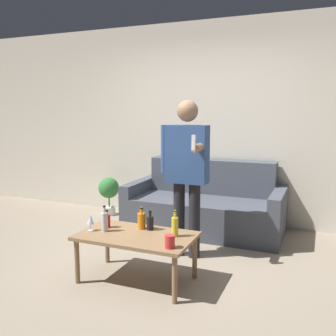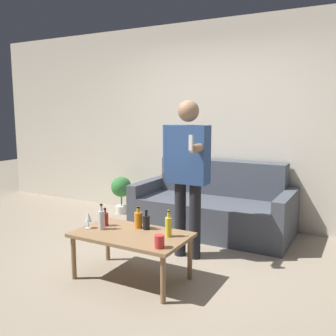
# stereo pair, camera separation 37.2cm
# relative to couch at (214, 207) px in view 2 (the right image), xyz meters

# --- Properties ---
(ground_plane) EXTENTS (16.00, 16.00, 0.00)m
(ground_plane) POSITION_rel_couch_xyz_m (-0.11, -1.50, -0.31)
(ground_plane) COLOR gray
(wall_back) EXTENTS (8.00, 0.06, 2.70)m
(wall_back) POSITION_rel_couch_xyz_m (-0.11, 0.46, 1.04)
(wall_back) COLOR beige
(wall_back) RESTS_ON ground_plane
(couch) EXTENTS (1.95, 0.94, 0.88)m
(couch) POSITION_rel_couch_xyz_m (0.00, 0.00, 0.00)
(couch) COLOR #474C56
(couch) RESTS_ON ground_plane
(coffee_table) EXTENTS (1.03, 0.60, 0.43)m
(coffee_table) POSITION_rel_couch_xyz_m (-0.14, -1.66, 0.08)
(coffee_table) COLOR #8E6B47
(coffee_table) RESTS_ON ground_plane
(bottle_orange) EXTENTS (0.06, 0.06, 0.24)m
(bottle_orange) POSITION_rel_couch_xyz_m (0.20, -1.58, 0.21)
(bottle_orange) COLOR yellow
(bottle_orange) RESTS_ON coffee_table
(bottle_green) EXTENTS (0.07, 0.07, 0.20)m
(bottle_green) POSITION_rel_couch_xyz_m (-0.17, -1.50, 0.20)
(bottle_green) COLOR orange
(bottle_green) RESTS_ON coffee_table
(bottle_dark) EXTENTS (0.06, 0.06, 0.24)m
(bottle_dark) POSITION_rel_couch_xyz_m (-0.44, -1.70, 0.22)
(bottle_dark) COLOR silver
(bottle_dark) RESTS_ON coffee_table
(bottle_yellow) EXTENTS (0.06, 0.06, 0.17)m
(bottle_yellow) POSITION_rel_couch_xyz_m (-0.48, -1.59, 0.19)
(bottle_yellow) COLOR #B21E1E
(bottle_yellow) RESTS_ON coffee_table
(bottle_red) EXTENTS (0.06, 0.06, 0.18)m
(bottle_red) POSITION_rel_couch_xyz_m (-0.08, -1.50, 0.19)
(bottle_red) COLOR black
(bottle_red) RESTS_ON coffee_table
(wine_glass_near) EXTENTS (0.07, 0.07, 0.15)m
(wine_glass_near) POSITION_rel_couch_xyz_m (-0.57, -1.73, 0.22)
(wine_glass_near) COLOR silver
(wine_glass_near) RESTS_ON coffee_table
(cup_on_table) EXTENTS (0.08, 0.08, 0.11)m
(cup_on_table) POSITION_rel_couch_xyz_m (0.26, -1.85, 0.17)
(cup_on_table) COLOR red
(cup_on_table) RESTS_ON coffee_table
(person_standing_front) EXTENTS (0.50, 0.42, 1.62)m
(person_standing_front) POSITION_rel_couch_xyz_m (0.07, -0.94, 0.64)
(person_standing_front) COLOR #232328
(person_standing_front) RESTS_ON ground_plane
(potted_plant) EXTENTS (0.30, 0.30, 0.55)m
(potted_plant) POSITION_rel_couch_xyz_m (-1.50, 0.10, 0.05)
(potted_plant) COLOR silver
(potted_plant) RESTS_ON ground_plane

